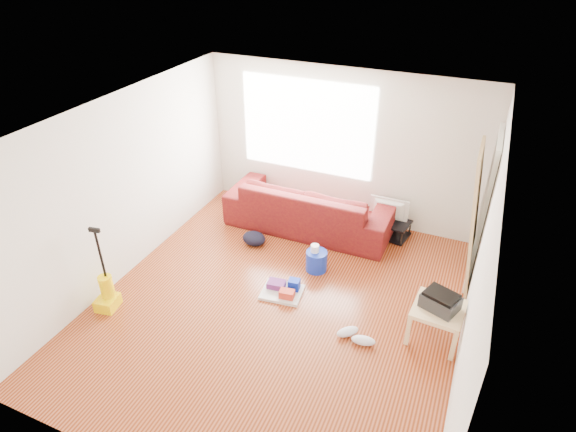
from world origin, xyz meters
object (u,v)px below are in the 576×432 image
at_px(side_table, 438,312).
at_px(cleaning_tray, 284,290).
at_px(bucket, 316,269).
at_px(backpack, 254,244).
at_px(tv_stand, 386,226).
at_px(vacuum, 107,293).
at_px(sofa, 309,226).

xyz_separation_m(side_table, cleaning_tray, (-1.98, 0.02, -0.33)).
distance_m(bucket, cleaning_tray, 0.70).
height_order(cleaning_tray, backpack, cleaning_tray).
bearing_deg(tv_stand, backpack, -139.08).
distance_m(tv_stand, bucket, 1.48).
distance_m(cleaning_tray, backpack, 1.26).
distance_m(side_table, vacuum, 4.11).
bearing_deg(tv_stand, vacuum, -122.94).
xyz_separation_m(tv_stand, cleaning_tray, (-0.91, -1.97, -0.09)).
bearing_deg(bucket, cleaning_tray, -108.21).
xyz_separation_m(side_table, bucket, (-1.76, 0.68, -0.39)).
relative_size(sofa, side_table, 4.35).
height_order(side_table, bucket, side_table).
distance_m(side_table, backpack, 3.03).
distance_m(bucket, backpack, 1.13).
xyz_separation_m(sofa, vacuum, (-1.69, -2.83, 0.22)).
xyz_separation_m(bucket, cleaning_tray, (-0.22, -0.67, 0.06)).
bearing_deg(sofa, backpack, 53.19).
relative_size(backpack, vacuum, 0.31).
distance_m(side_table, cleaning_tray, 2.00).
height_order(sofa, vacuum, vacuum).
xyz_separation_m(tv_stand, backpack, (-1.80, -1.08, -0.15)).
bearing_deg(bucket, side_table, -21.24).
height_order(sofa, side_table, side_table).
relative_size(tv_stand, cleaning_tray, 1.35).
relative_size(bucket, backpack, 0.82).
distance_m(tv_stand, vacuum, 4.23).
bearing_deg(side_table, vacuum, -164.25).
bearing_deg(vacuum, tv_stand, 37.18).
distance_m(sofa, tv_stand, 1.24).
height_order(tv_stand, side_table, side_table).
bearing_deg(sofa, side_table, 142.86).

